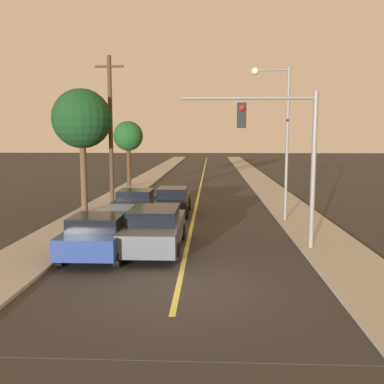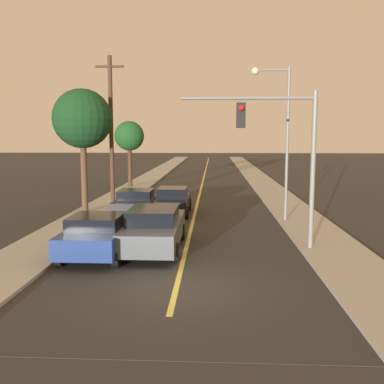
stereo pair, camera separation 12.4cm
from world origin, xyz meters
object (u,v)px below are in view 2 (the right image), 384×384
(tree_left_far, at_px, (82,119))
(car_near_lane_second, at_px, (173,201))
(car_near_lane_front, at_px, (154,228))
(car_outer_lane_front, at_px, (98,234))
(car_outer_lane_second, at_px, (137,203))
(streetlamp_right, at_px, (279,124))
(tree_left_near, at_px, (129,137))
(utility_pole_left, at_px, (111,130))
(traffic_signal_mast, at_px, (281,142))

(tree_left_far, bearing_deg, car_near_lane_second, 1.53)
(car_near_lane_front, height_order, car_outer_lane_front, car_near_lane_front)
(tree_left_far, bearing_deg, car_outer_lane_second, -11.81)
(car_near_lane_front, relative_size, streetlamp_right, 0.69)
(car_outer_lane_front, height_order, tree_left_near, tree_left_near)
(car_outer_lane_second, xyz_separation_m, utility_pole_left, (-1.78, 2.18, 3.83))
(car_outer_lane_second, bearing_deg, traffic_signal_mast, -44.68)
(tree_left_near, bearing_deg, traffic_signal_mast, -64.07)
(car_near_lane_front, xyz_separation_m, car_outer_lane_second, (-1.86, 6.61, -0.08))
(car_outer_lane_front, relative_size, traffic_signal_mast, 0.71)
(tree_left_far, bearing_deg, traffic_signal_mast, -36.70)
(utility_pole_left, bearing_deg, car_outer_lane_front, -79.66)
(car_near_lane_second, distance_m, tree_left_far, 6.50)
(car_near_lane_second, relative_size, utility_pole_left, 0.48)
(car_near_lane_front, xyz_separation_m, tree_left_far, (-4.82, 7.23, 4.30))
(streetlamp_right, relative_size, tree_left_near, 1.38)
(streetlamp_right, bearing_deg, tree_left_near, 125.80)
(traffic_signal_mast, bearing_deg, tree_left_far, 143.30)
(utility_pole_left, bearing_deg, tree_left_near, 95.73)
(streetlamp_right, bearing_deg, car_near_lane_front, -134.26)
(car_near_lane_front, xyz_separation_m, utility_pole_left, (-3.65, 8.79, 3.76))
(car_near_lane_front, bearing_deg, streetlamp_right, 45.74)
(car_near_lane_second, height_order, tree_left_near, tree_left_near)
(car_outer_lane_front, bearing_deg, car_near_lane_second, 77.44)
(car_near_lane_front, relative_size, tree_left_near, 0.95)
(tree_left_far, bearing_deg, car_outer_lane_front, -70.22)
(car_near_lane_front, bearing_deg, car_outer_lane_second, 105.72)
(car_outer_lane_front, relative_size, utility_pole_left, 0.47)
(traffic_signal_mast, bearing_deg, tree_left_near, 115.93)
(car_outer_lane_front, relative_size, tree_left_far, 0.61)
(car_near_lane_front, distance_m, streetlamp_right, 8.65)
(traffic_signal_mast, xyz_separation_m, tree_left_far, (-9.47, 7.06, 1.10))
(car_outer_lane_front, xyz_separation_m, traffic_signal_mast, (6.51, 1.17, 3.23))
(car_near_lane_second, height_order, traffic_signal_mast, traffic_signal_mast)
(car_outer_lane_second, height_order, streetlamp_right, streetlamp_right)
(car_outer_lane_second, relative_size, utility_pole_left, 0.47)
(car_near_lane_second, bearing_deg, car_outer_lane_front, -102.56)
(tree_left_near, bearing_deg, streetlamp_right, -54.20)
(car_outer_lane_second, distance_m, traffic_signal_mast, 9.73)
(car_outer_lane_front, bearing_deg, utility_pole_left, 100.34)
(utility_pole_left, bearing_deg, car_outer_lane_second, -50.67)
(car_near_lane_second, distance_m, utility_pole_left, 5.47)
(car_near_lane_second, relative_size, tree_left_far, 0.62)
(car_near_lane_front, height_order, car_near_lane_second, car_near_lane_front)
(car_near_lane_second, xyz_separation_m, streetlamp_right, (5.35, -1.87, 4.08))
(streetlamp_right, height_order, utility_pole_left, utility_pole_left)
(car_outer_lane_second, height_order, tree_left_far, tree_left_far)
(car_outer_lane_second, height_order, tree_left_near, tree_left_near)
(car_outer_lane_front, distance_m, utility_pole_left, 10.64)
(traffic_signal_mast, distance_m, utility_pole_left, 11.98)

